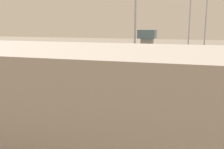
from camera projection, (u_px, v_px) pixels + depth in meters
The scene contains 15 objects.
ground_plane at pixel (91, 78), 76.32m from camera, with size 400.00×400.00×0.00m, color #756B5B.
track_bed_0 at pixel (105, 71), 88.04m from camera, with size 140.00×2.80×0.12m, color #3D3833.
track_bed_1 at pixel (100, 74), 83.35m from camera, with size 140.00×2.80×0.12m, color #4C443D.
track_bed_2 at pixel (94, 77), 78.65m from camera, with size 140.00×2.80×0.12m, color #3D3833.
track_bed_3 at pixel (88, 80), 73.96m from camera, with size 140.00×2.80×0.12m, color #4C443D.
track_bed_4 at pixel (81, 84), 69.27m from camera, with size 140.00×2.80×0.12m, color #4C443D.
track_bed_5 at pixel (72, 88), 64.57m from camera, with size 140.00×2.80×0.12m, color #4C443D.
train_on_track_3 at pixel (97, 71), 72.68m from camera, with size 119.80×3.06×5.00m.
train_on_track_4 at pixel (146, 80), 63.95m from camera, with size 71.40×3.00×3.80m.
light_mast_0 at pixel (206, 7), 79.18m from camera, with size 2.80×0.70×32.55m.
light_mast_2 at pixel (190, 13), 79.24m from camera, with size 2.80×0.70×29.16m.
light_mast_3 at pixel (135, 24), 53.92m from camera, with size 2.80×0.70×23.70m.
signal_gantry at pixel (58, 51), 77.91m from camera, with size 0.70×30.00×8.80m.
maintenance_shed at pixel (84, 95), 35.19m from camera, with size 56.17×20.39×12.38m, color #9E9389.
control_tower at pixel (147, 46), 94.09m from camera, with size 6.00×6.00×13.32m.
Camera 1 is at (-27.60, 69.70, 15.51)m, focal length 42.75 mm.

